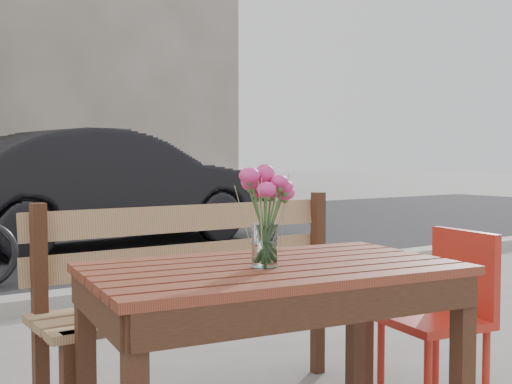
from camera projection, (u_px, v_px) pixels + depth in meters
main_table at (272, 301)px, 2.15m from camera, size 1.31×0.88×0.75m
main_bench at (207, 278)px, 2.82m from camera, size 1.54×0.47×0.95m
red_chair at (446, 306)px, 2.82m from camera, size 0.45×0.45×0.78m
main_vase at (265, 203)px, 2.07m from camera, size 0.18×0.18×0.33m
parked_car at (108, 188)px, 8.12m from camera, size 4.53×2.00×1.45m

